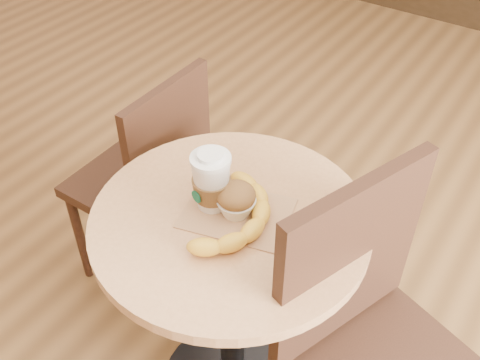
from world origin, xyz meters
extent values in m
cylinder|color=black|center=(0.09, -0.03, 0.38)|extent=(0.07, 0.07, 0.72)
cylinder|color=tan|center=(0.09, -0.03, 0.73)|extent=(0.65, 0.65, 0.03)
cube|color=#331D12|center=(-0.46, 0.20, 0.42)|extent=(0.37, 0.37, 0.04)
cylinder|color=#331D12|center=(-0.62, 0.36, 0.21)|extent=(0.03, 0.03, 0.42)
cylinder|color=#331D12|center=(-0.61, 0.04, 0.21)|extent=(0.03, 0.03, 0.42)
cylinder|color=#331D12|center=(-0.30, 0.36, 0.21)|extent=(0.03, 0.03, 0.42)
cylinder|color=#331D12|center=(-0.30, 0.04, 0.21)|extent=(0.03, 0.03, 0.42)
cube|color=#331D12|center=(-0.29, 0.20, 0.65)|extent=(0.03, 0.35, 0.39)
cylinder|color=#331D12|center=(0.44, 0.18, 0.24)|extent=(0.04, 0.04, 0.47)
cube|color=#331D12|center=(0.37, 0.01, 0.74)|extent=(0.16, 0.39, 0.44)
cube|color=#AE7D54|center=(0.10, -0.01, 0.75)|extent=(0.28, 0.24, 0.00)
cylinder|color=white|center=(0.03, -0.02, 0.89)|extent=(0.09, 0.09, 0.01)
cylinder|color=white|center=(0.03, -0.02, 0.90)|extent=(0.06, 0.06, 0.01)
cylinder|color=#085337|center=(0.02, -0.07, 0.80)|extent=(0.03, 0.01, 0.03)
ellipsoid|color=brown|center=(0.09, -0.01, 0.81)|extent=(0.09, 0.09, 0.06)
ellipsoid|color=beige|center=(0.09, -0.01, 0.82)|extent=(0.03, 0.03, 0.02)
camera|label=1|loc=(0.61, -0.77, 1.65)|focal=42.00mm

